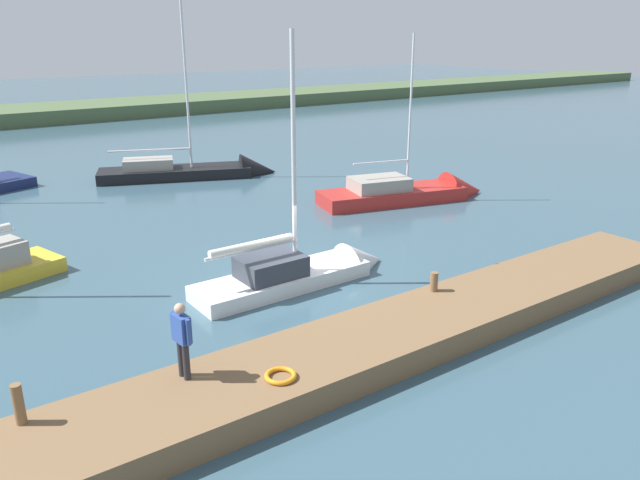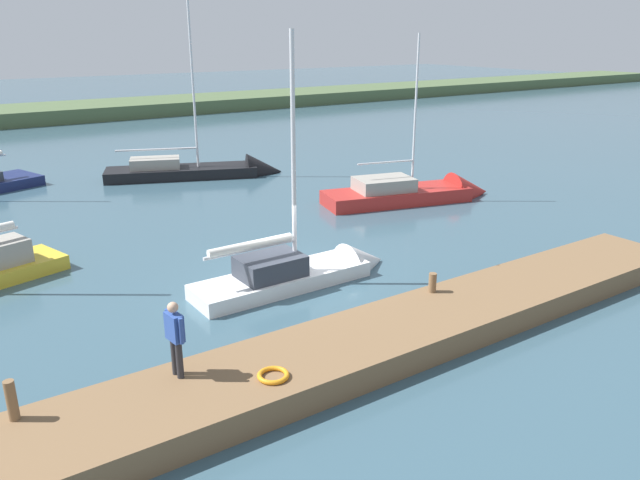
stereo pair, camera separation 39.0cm
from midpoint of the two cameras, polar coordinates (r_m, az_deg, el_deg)
name	(u,v)px [view 1 (the left image)]	position (r m, az deg, el deg)	size (l,w,h in m)	color
ground_plane	(288,284)	(18.79, -3.57, -4.07)	(200.00, 200.00, 0.00)	#385666
far_shoreline	(16,122)	(59.34, -26.58, 9.76)	(180.00, 8.00, 2.40)	#4C603D
dock_pier	(395,335)	(15.11, 6.29, -8.79)	(21.47, 2.51, 0.64)	brown
mooring_post_near	(19,404)	(12.52, -27.07, -13.45)	(0.19, 0.19, 0.79)	brown
mooring_post_far	(434,282)	(16.79, 9.91, -3.85)	(0.21, 0.21, 0.53)	brown
life_ring_buoy	(281,376)	(12.72, -4.59, -12.49)	(0.66, 0.66, 0.10)	orange
sailboat_far_left	(415,195)	(28.41, 8.43, 4.14)	(8.33, 3.97, 8.18)	#B22823
sailboat_far_right	(200,174)	(33.34, -11.40, 6.06)	(9.33, 5.28, 11.59)	black
sailboat_near_dock	(307,274)	(18.89, -1.83, -3.20)	(6.67, 1.71, 8.12)	white
person_on_dock	(182,336)	(12.63, -13.61, -8.66)	(0.28, 0.62, 1.64)	#28282D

